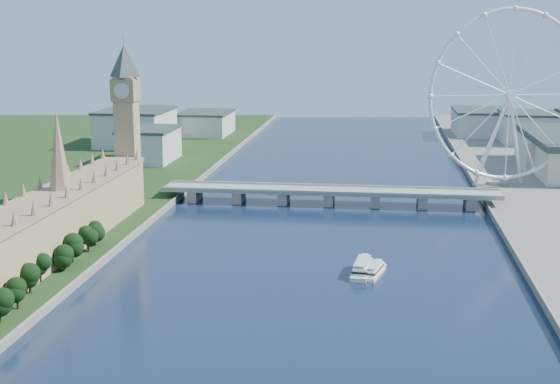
# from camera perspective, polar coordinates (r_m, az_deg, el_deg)

# --- Properties ---
(tree_row) EXTENTS (8.93, 216.93, 22.26)m
(tree_row) POSITION_cam_1_polar(r_m,az_deg,el_deg) (325.52, -19.64, -7.39)
(tree_row) COLOR black
(tree_row) RESTS_ON ground
(parliament_range) EXTENTS (24.00, 200.00, 70.00)m
(parliament_range) POSITION_cam_1_polar(r_m,az_deg,el_deg) (412.69, -15.64, -1.82)
(parliament_range) COLOR tan
(parliament_range) RESTS_ON ground
(big_ben) EXTENTS (20.02, 20.02, 110.00)m
(big_ben) POSITION_cam_1_polar(r_m,az_deg,el_deg) (504.71, -11.20, 6.39)
(big_ben) COLOR tan
(big_ben) RESTS_ON ground
(westminster_bridge) EXTENTS (220.00, 22.00, 9.50)m
(westminster_bridge) POSITION_cam_1_polar(r_m,az_deg,el_deg) (510.90, 3.63, -0.14)
(westminster_bridge) COLOR gray
(westminster_bridge) RESTS_ON ground
(london_eye) EXTENTS (113.60, 39.12, 124.30)m
(london_eye) POSITION_cam_1_polar(r_m,az_deg,el_deg) (562.58, 16.46, 6.78)
(london_eye) COLOR silver
(london_eye) RESTS_ON ground
(city_skyline) EXTENTS (505.00, 280.00, 32.00)m
(city_skyline) POSITION_cam_1_polar(r_m,az_deg,el_deg) (764.83, 7.87, 4.60)
(city_skyline) COLOR beige
(city_skyline) RESTS_ON ground
(tour_boat_near) EXTENTS (12.46, 26.56, 5.65)m
(tour_boat_near) POSITION_cam_1_polar(r_m,az_deg,el_deg) (369.36, 6.87, -6.04)
(tour_boat_near) COLOR white
(tour_boat_near) RESTS_ON ground
(tour_boat_far) EXTENTS (11.48, 32.12, 6.96)m
(tour_boat_far) POSITION_cam_1_polar(r_m,az_deg,el_deg) (370.63, 6.03, -5.96)
(tour_boat_far) COLOR silver
(tour_boat_far) RESTS_ON ground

